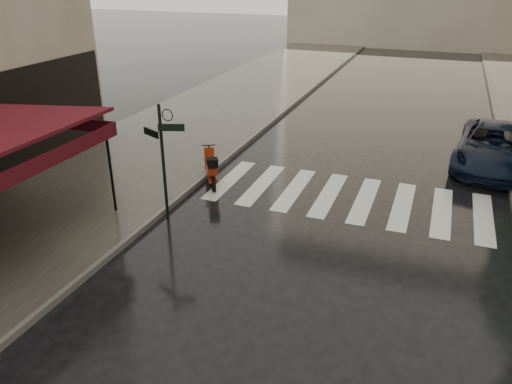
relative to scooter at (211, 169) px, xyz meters
The scene contains 8 objects.
ground 5.61m from the scooter, 78.80° to the right, with size 120.00×120.00×0.00m, color black.
sidewalk_near 7.38m from the scooter, 117.64° to the left, with size 6.00×60.00×0.12m, color #38332D.
curb_near 6.55m from the scooter, 93.21° to the left, with size 0.12×60.00×0.16m, color #595651.
curb_far 10.75m from the scooter, 37.39° to the left, with size 0.12×60.00×0.16m, color #595651.
crosswalk 4.12m from the scooter, ahead, with size 7.85×3.20×0.01m.
signpost 2.82m from the scooter, 92.51° to the right, with size 1.17×0.29×3.10m.
scooter is the anchor object (origin of this frame).
parked_car 9.34m from the scooter, 30.00° to the left, with size 2.30×4.98×1.39m, color black.
Camera 1 is at (5.15, -7.17, 6.14)m, focal length 35.00 mm.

